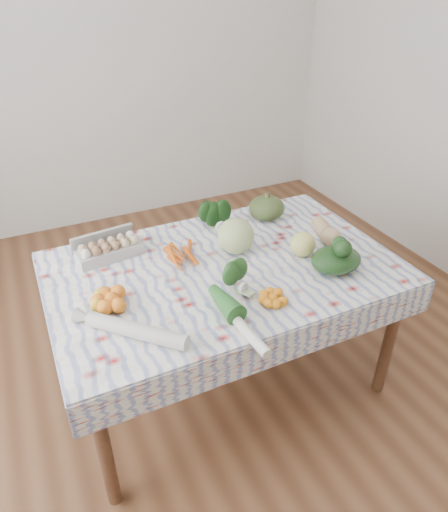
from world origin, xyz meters
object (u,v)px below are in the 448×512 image
(grapefruit, at_px, (303,244))
(cabbage, at_px, (236,236))
(dining_table, at_px, (224,280))
(egg_carton, at_px, (110,250))
(kabocha_squash, at_px, (267,208))
(butternut_squash, at_px, (327,231))

(grapefruit, bearing_deg, cabbage, 148.85)
(cabbage, xyz_separation_m, grapefruit, (0.29, -0.17, -0.03))
(dining_table, bearing_deg, egg_carton, 146.96)
(cabbage, distance_m, grapefruit, 0.34)
(cabbage, relative_size, grapefruit, 1.46)
(egg_carton, distance_m, cabbage, 0.63)
(kabocha_squash, distance_m, cabbage, 0.41)
(egg_carton, bearing_deg, dining_table, -40.36)
(butternut_squash, height_order, grapefruit, grapefruit)
(grapefruit, bearing_deg, egg_carton, 156.14)
(dining_table, distance_m, grapefruit, 0.43)
(kabocha_squash, height_order, butternut_squash, kabocha_squash)
(dining_table, height_order, egg_carton, egg_carton)
(cabbage, height_order, grapefruit, cabbage)
(kabocha_squash, bearing_deg, butternut_squash, -64.91)
(egg_carton, relative_size, grapefruit, 2.56)
(dining_table, bearing_deg, butternut_squash, 0.22)
(butternut_squash, distance_m, grapefruit, 0.22)
(egg_carton, xyz_separation_m, kabocha_squash, (0.92, 0.04, 0.02))
(dining_table, relative_size, egg_carton, 4.98)
(dining_table, distance_m, egg_carton, 0.59)
(kabocha_squash, bearing_deg, dining_table, -141.22)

